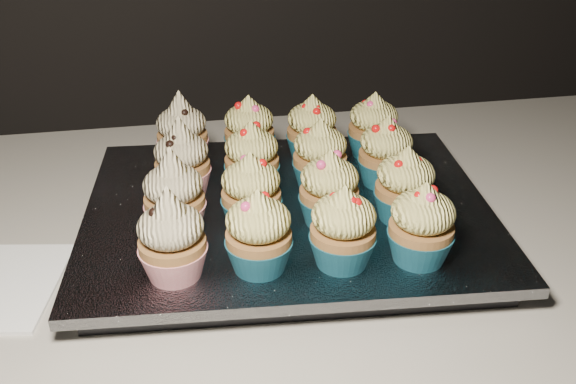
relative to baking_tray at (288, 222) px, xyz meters
name	(u,v)px	position (x,y,z in m)	size (l,w,h in m)	color
worktop	(434,215)	(0.19, 0.03, -0.03)	(2.44, 0.64, 0.04)	beige
baking_tray	(288,222)	(0.00, 0.00, 0.00)	(0.41, 0.31, 0.02)	black
foil_lining	(288,209)	(0.00, 0.00, 0.02)	(0.44, 0.35, 0.01)	silver
cupcake_0	(172,239)	(-0.13, -0.11, 0.06)	(0.06, 0.06, 0.10)	red
cupcake_1	(259,234)	(-0.05, -0.11, 0.06)	(0.06, 0.06, 0.08)	#195E75
cupcake_2	(343,229)	(0.03, -0.12, 0.06)	(0.06, 0.06, 0.08)	#195E75
cupcake_3	(422,226)	(0.11, -0.12, 0.06)	(0.06, 0.06, 0.08)	#195E75
cupcake_4	(174,196)	(-0.12, -0.03, 0.06)	(0.06, 0.06, 0.10)	red
cupcake_5	(251,193)	(-0.04, -0.03, 0.06)	(0.06, 0.06, 0.08)	#195E75
cupcake_6	(329,190)	(0.04, -0.04, 0.06)	(0.06, 0.06, 0.08)	#195E75
cupcake_7	(405,187)	(0.11, -0.05, 0.06)	(0.06, 0.06, 0.08)	#195E75
cupcake_8	(182,161)	(-0.11, 0.05, 0.06)	(0.06, 0.06, 0.10)	red
cupcake_9	(252,159)	(-0.03, 0.04, 0.06)	(0.06, 0.06, 0.08)	#195E75
cupcake_10	(320,157)	(0.04, 0.04, 0.06)	(0.06, 0.06, 0.08)	#195E75
cupcake_11	(386,154)	(0.12, 0.03, 0.06)	(0.06, 0.06, 0.08)	#195E75
cupcake_12	(182,133)	(-0.11, 0.13, 0.06)	(0.06, 0.06, 0.10)	red
cupcake_13	(249,131)	(-0.03, 0.12, 0.06)	(0.06, 0.06, 0.08)	#195E75
cupcake_14	(312,130)	(0.05, 0.11, 0.06)	(0.06, 0.06, 0.08)	#195E75
cupcake_15	(373,127)	(0.13, 0.11, 0.06)	(0.06, 0.06, 0.08)	#195E75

